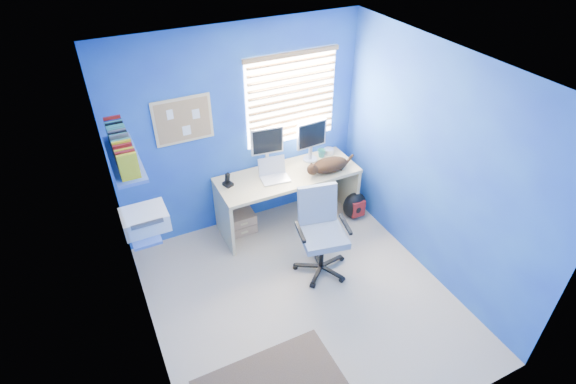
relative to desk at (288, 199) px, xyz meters
name	(u,v)px	position (x,y,z in m)	size (l,w,h in m)	color
floor	(302,300)	(-0.44, -1.26, -0.37)	(3.00, 3.20, 0.00)	tan
ceiling	(308,73)	(-0.44, -1.26, 2.13)	(3.00, 3.20, 0.00)	white
wall_back	(241,132)	(-0.44, 0.34, 0.88)	(3.00, 0.01, 2.50)	#1A36B3
wall_front	(420,342)	(-0.44, -2.86, 0.88)	(3.00, 0.01, 2.50)	#1A36B3
wall_left	(136,257)	(-1.94, -1.26, 0.88)	(0.01, 3.20, 2.50)	#1A36B3
wall_right	(434,168)	(1.06, -1.26, 0.88)	(0.01, 3.20, 2.50)	#1A36B3
desk	(288,199)	(0.00, 0.00, 0.00)	(1.74, 0.65, 0.74)	#E0C085
laptop	(275,171)	(-0.19, -0.03, 0.48)	(0.33, 0.26, 0.22)	silver
monitor_left	(267,148)	(-0.15, 0.26, 0.64)	(0.40, 0.12, 0.54)	silver
monitor_right	(311,141)	(0.40, 0.17, 0.64)	(0.40, 0.12, 0.54)	silver
phone	(228,179)	(-0.73, 0.09, 0.45)	(0.09, 0.11, 0.17)	black
mug	(321,153)	(0.57, 0.18, 0.42)	(0.10, 0.09, 0.10)	teal
cd_spindle	(329,151)	(0.69, 0.20, 0.41)	(0.13, 0.13, 0.07)	silver
cat	(330,165)	(0.49, -0.16, 0.45)	(0.47, 0.25, 0.17)	black
tower_pc	(319,193)	(0.52, 0.11, -0.14)	(0.19, 0.44, 0.45)	beige
drawer_boxes	(240,222)	(-0.61, 0.11, -0.23)	(0.35, 0.28, 0.27)	tan
yellow_book	(317,210)	(0.38, -0.09, -0.25)	(0.03, 0.17, 0.24)	yellow
backpack	(355,205)	(0.83, -0.29, -0.18)	(0.32, 0.24, 0.37)	black
office_chair	(321,242)	(-0.03, -0.90, 0.00)	(0.69, 0.69, 1.00)	black
window_blinds	(292,99)	(0.21, 0.31, 1.18)	(1.15, 0.05, 1.10)	white
corkboard	(183,120)	(-1.09, 0.33, 1.18)	(0.64, 0.02, 0.52)	#E0C085
wall_shelves	(133,185)	(-1.80, -0.51, 1.06)	(0.42, 0.90, 1.05)	#4467C4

